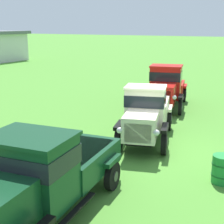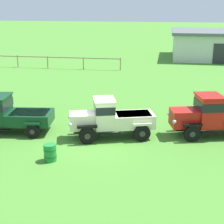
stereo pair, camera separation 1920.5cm
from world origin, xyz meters
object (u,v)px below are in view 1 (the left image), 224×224
Objects in this scene: vintage_truck_foreground_near at (38,176)px; oil_drum_beside_row at (222,169)px; vintage_truck_second_in_line at (146,113)px; vintage_truck_midrow_center at (166,87)px.

vintage_truck_foreground_near is 6.92× the size of oil_drum_beside_row.
oil_drum_beside_row is at bearing -124.67° from vintage_truck_second_in_line.
vintage_truck_midrow_center is at bearing 6.41° from vintage_truck_foreground_near.
vintage_truck_midrow_center is 8.99m from oil_drum_beside_row.
vintage_truck_foreground_near is at bearing 140.63° from oil_drum_beside_row.
vintage_truck_second_in_line is at bearing 55.33° from oil_drum_beside_row.
vintage_truck_foreground_near is at bearing -179.08° from vintage_truck_second_in_line.
oil_drum_beside_row is (-2.31, -3.34, -0.69)m from vintage_truck_second_in_line.
vintage_truck_foreground_near is 11.73m from vintage_truck_midrow_center.
vintage_truck_foreground_near is at bearing -173.59° from vintage_truck_midrow_center.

